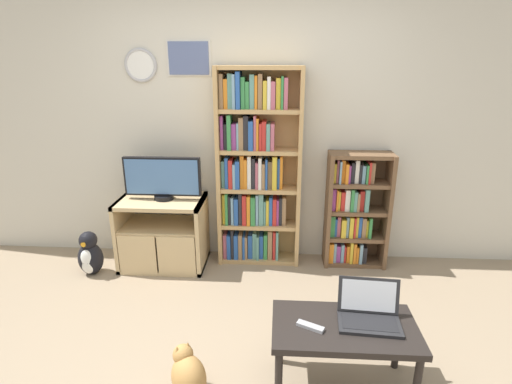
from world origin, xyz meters
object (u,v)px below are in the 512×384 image
(television, at_px, (163,178))
(cat, at_px, (188,374))
(tv_stand, at_px, (163,233))
(remote_near_laptop, at_px, (310,326))
(bookshelf_tall, at_px, (255,171))
(laptop, at_px, (369,312))
(coffee_table, at_px, (344,333))
(penguin_figurine, at_px, (90,255))
(bookshelf_short, at_px, (353,211))

(television, bearing_deg, cat, -70.74)
(tv_stand, height_order, remote_near_laptop, tv_stand)
(bookshelf_tall, bearing_deg, laptop, -63.72)
(television, distance_m, cat, 1.83)
(tv_stand, height_order, laptop, laptop)
(television, height_order, coffee_table, television)
(laptop, height_order, cat, laptop)
(television, bearing_deg, coffee_table, -45.03)
(remote_near_laptop, bearing_deg, bookshelf_tall, -139.39)
(laptop, bearing_deg, cat, -166.76)
(laptop, height_order, remote_near_laptop, laptop)
(tv_stand, relative_size, bookshelf_tall, 0.43)
(tv_stand, bearing_deg, cat, -69.48)
(laptop, distance_m, remote_near_laptop, 0.36)
(penguin_figurine, bearing_deg, cat, -47.69)
(television, xyz_separation_m, laptop, (1.61, -1.41, -0.37))
(tv_stand, xyz_separation_m, bookshelf_short, (1.81, 0.16, 0.20))
(tv_stand, xyz_separation_m, bookshelf_tall, (0.87, 0.17, 0.57))
(laptop, distance_m, penguin_figurine, 2.57)
(tv_stand, relative_size, bookshelf_short, 0.72)
(bookshelf_short, bearing_deg, laptop, -96.15)
(television, relative_size, laptop, 1.89)
(coffee_table, bearing_deg, bookshelf_short, 79.04)
(coffee_table, distance_m, laptop, 0.19)
(tv_stand, distance_m, cat, 1.67)
(remote_near_laptop, bearing_deg, television, -113.74)
(remote_near_laptop, bearing_deg, penguin_figurine, -96.95)
(bookshelf_short, bearing_deg, bookshelf_tall, 179.55)
(tv_stand, relative_size, laptop, 2.13)
(television, distance_m, bookshelf_short, 1.81)
(television, bearing_deg, laptop, -41.26)
(tv_stand, height_order, television, television)
(laptop, bearing_deg, penguin_figurine, 157.08)
(bookshelf_short, distance_m, coffee_table, 1.64)
(television, distance_m, penguin_figurine, 0.98)
(bookshelf_tall, bearing_deg, coffee_table, -68.81)
(cat, relative_size, penguin_figurine, 1.09)
(television, relative_size, penguin_figurine, 1.67)
(television, distance_m, coffee_table, 2.13)
(bookshelf_short, bearing_deg, coffee_table, -100.96)
(bookshelf_tall, bearing_deg, tv_stand, -169.19)
(coffee_table, distance_m, cat, 0.95)
(tv_stand, distance_m, coffee_table, 2.08)
(laptop, xyz_separation_m, cat, (-1.06, -0.17, -0.36))
(television, xyz_separation_m, bookshelf_short, (1.78, 0.14, -0.33))
(bookshelf_short, xyz_separation_m, remote_near_laptop, (-0.51, -1.64, -0.08))
(television, bearing_deg, bookshelf_tall, 9.71)
(penguin_figurine, bearing_deg, bookshelf_short, 8.87)
(remote_near_laptop, bearing_deg, coffee_table, 126.67)
(bookshelf_short, relative_size, cat, 2.40)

